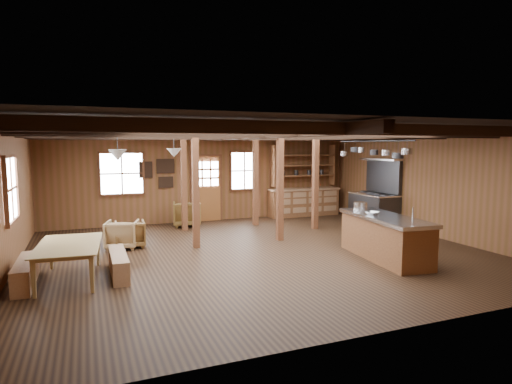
# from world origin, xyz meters

# --- Properties ---
(room) EXTENTS (10.04, 9.04, 2.84)m
(room) POSITION_xyz_m (0.00, 0.00, 1.40)
(room) COLOR black
(room) RESTS_ON ground
(ceiling_joists) EXTENTS (9.80, 8.82, 0.18)m
(ceiling_joists) POSITION_xyz_m (0.00, 0.18, 2.68)
(ceiling_joists) COLOR black
(ceiling_joists) RESTS_ON ceiling
(timber_posts) EXTENTS (3.95, 2.35, 2.80)m
(timber_posts) POSITION_xyz_m (0.52, 2.08, 1.40)
(timber_posts) COLOR #452613
(timber_posts) RESTS_ON floor
(back_door) EXTENTS (1.02, 0.08, 2.15)m
(back_door) POSITION_xyz_m (0.00, 4.45, 0.88)
(back_door) COLOR brown
(back_door) RESTS_ON floor
(window_back_left) EXTENTS (1.32, 0.06, 1.32)m
(window_back_left) POSITION_xyz_m (-2.60, 4.46, 1.60)
(window_back_left) COLOR white
(window_back_left) RESTS_ON wall_back
(window_back_right) EXTENTS (1.02, 0.06, 1.32)m
(window_back_right) POSITION_xyz_m (1.30, 4.46, 1.60)
(window_back_right) COLOR white
(window_back_right) RESTS_ON wall_back
(window_left) EXTENTS (0.14, 1.24, 1.32)m
(window_left) POSITION_xyz_m (-4.96, 0.50, 1.60)
(window_left) COLOR white
(window_left) RESTS_ON wall_back
(notice_boards) EXTENTS (1.08, 0.03, 0.90)m
(notice_boards) POSITION_xyz_m (-1.50, 4.46, 1.64)
(notice_boards) COLOR beige
(notice_boards) RESTS_ON wall_back
(back_counter) EXTENTS (2.55, 0.60, 2.45)m
(back_counter) POSITION_xyz_m (3.40, 4.20, 0.60)
(back_counter) COLOR #5A2F1B
(back_counter) RESTS_ON floor
(pendant_lamps) EXTENTS (1.86, 2.36, 0.66)m
(pendant_lamps) POSITION_xyz_m (-2.25, 1.00, 2.25)
(pendant_lamps) COLOR #2E2E31
(pendant_lamps) RESTS_ON ceiling
(pot_rack) EXTENTS (0.43, 3.00, 0.45)m
(pot_rack) POSITION_xyz_m (3.34, 0.22, 2.29)
(pot_rack) COLOR #2E2E31
(pot_rack) RESTS_ON ceiling
(kitchen_island) EXTENTS (1.12, 2.58, 1.20)m
(kitchen_island) POSITION_xyz_m (2.32, -1.51, 0.48)
(kitchen_island) COLOR #5A2F1B
(kitchen_island) RESTS_ON floor
(step_stool) EXTENTS (0.55, 0.43, 0.44)m
(step_stool) POSITION_xyz_m (2.52, -0.68, 0.22)
(step_stool) COLOR #8E5E40
(step_stool) RESTS_ON floor
(commercial_range) EXTENTS (0.85, 1.65, 2.04)m
(commercial_range) POSITION_xyz_m (4.65, 1.87, 0.65)
(commercial_range) COLOR #2E2E31
(commercial_range) RESTS_ON floor
(dining_table) EXTENTS (1.21, 1.98, 0.67)m
(dining_table) POSITION_xyz_m (-3.90, -0.59, 0.33)
(dining_table) COLOR olive
(dining_table) RESTS_ON floor
(bench_wall) EXTENTS (0.29, 1.56, 0.43)m
(bench_wall) POSITION_xyz_m (-4.65, -0.59, 0.21)
(bench_wall) COLOR #8E5E40
(bench_wall) RESTS_ON floor
(bench_aisle) EXTENTS (0.29, 1.53, 0.42)m
(bench_aisle) POSITION_xyz_m (-3.09, -0.59, 0.21)
(bench_aisle) COLOR #8E5E40
(bench_aisle) RESTS_ON floor
(armchair_a) EXTENTS (0.71, 0.73, 0.64)m
(armchair_a) POSITION_xyz_m (-2.67, 1.62, 0.32)
(armchair_a) COLOR brown
(armchair_a) RESTS_ON floor
(armchair_b) EXTENTS (0.95, 0.96, 0.75)m
(armchair_b) POSITION_xyz_m (-0.80, 3.80, 0.38)
(armchair_b) COLOR brown
(armchair_b) RESTS_ON floor
(armchair_c) EXTENTS (0.88, 0.90, 0.67)m
(armchair_c) POSITION_xyz_m (-2.85, 1.59, 0.33)
(armchair_c) COLOR olive
(armchair_c) RESTS_ON floor
(counter_pot) EXTENTS (0.31, 0.31, 0.19)m
(counter_pot) POSITION_xyz_m (2.32, -0.61, 1.03)
(counter_pot) COLOR silver
(counter_pot) RESTS_ON kitchen_island
(bowl) EXTENTS (0.35, 0.35, 0.07)m
(bowl) POSITION_xyz_m (2.15, -1.28, 0.97)
(bowl) COLOR silver
(bowl) RESTS_ON kitchen_island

